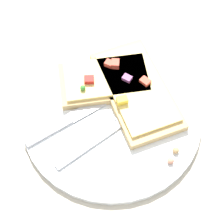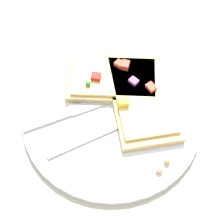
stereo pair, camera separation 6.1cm
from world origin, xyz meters
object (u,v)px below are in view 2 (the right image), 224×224
Objects in this scene: knife at (77,110)px; pizza_slice_main at (141,94)px; pizza_slice_corner at (114,79)px; fork at (110,129)px; plate at (112,117)px.

pizza_slice_main is at bearing -8.49° from knife.
pizza_slice_corner is (-0.04, 0.04, 0.00)m from pizza_slice_main.
plate is at bearing 56.49° from fork.
pizza_slice_main reaches higher than knife.
knife is 1.12× the size of pizza_slice_main.
pizza_slice_main reaches higher than fork.
plate is at bearing 90.00° from pizza_slice_corner.
fork is 1.10× the size of pizza_slice_corner.
fork is 0.07m from knife.
pizza_slice_main is at bearing 149.42° from pizza_slice_corner.
plate is 0.03m from fork.
fork is at bearing -107.24° from plate.
fork reaches higher than plate.
fork is (-0.01, -0.03, 0.01)m from plate.
fork is at bearing 88.65° from pizza_slice_corner.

